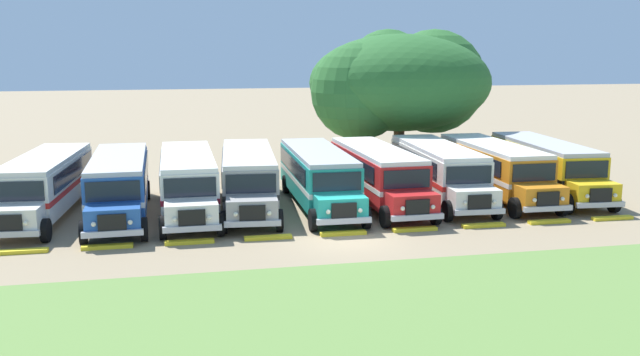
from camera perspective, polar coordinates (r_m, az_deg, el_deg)
ground_plane at (r=28.97m, az=2.24°, el=-5.08°), size 220.00×220.00×0.00m
foreground_grass_strip at (r=21.61m, az=7.59°, el=-10.77°), size 80.00×9.79×0.01m
parked_bus_slot_0 at (r=35.24m, az=-21.83°, el=-0.36°), size 3.46×10.96×2.82m
parked_bus_slot_1 at (r=34.07m, az=-16.31°, el=-0.38°), size 2.86×10.86×2.82m
parked_bus_slot_2 at (r=34.08m, az=-10.89°, el=-0.13°), size 2.71×10.84×2.82m
parked_bus_slot_3 at (r=34.53m, az=-5.95°, el=0.14°), size 3.41×10.95×2.82m
parked_bus_slot_4 at (r=34.74m, az=-0.13°, el=0.27°), size 2.81×10.86×2.82m
parked_bus_slot_5 at (r=35.46m, az=4.79°, el=0.44°), size 2.86×10.86×2.82m
parked_bus_slot_6 at (r=36.94m, az=9.77°, el=0.74°), size 3.10×10.89×2.82m
parked_bus_slot_7 at (r=38.19m, az=14.24°, el=0.89°), size 2.81×10.86×2.82m
parked_bus_slot_8 at (r=39.85m, az=18.21°, el=1.08°), size 3.33×10.94×2.82m
curb_wheelstop_0 at (r=29.40m, az=-23.53°, el=-5.60°), size 2.00×0.36×0.15m
curb_wheelstop_1 at (r=28.90m, az=-17.21°, el=-5.45°), size 2.00×0.36×0.15m
curb_wheelstop_2 at (r=28.76m, az=-10.75°, el=-5.23°), size 2.00×0.36×0.15m
curb_wheelstop_3 at (r=28.99m, az=-4.32°, el=-4.94°), size 2.00×0.36×0.15m
curb_wheelstop_4 at (r=29.57m, az=1.93°, el=-4.60°), size 2.00×0.36×0.15m
curb_wheelstop_5 at (r=30.48m, az=7.87°, el=-4.23°), size 2.00×0.36×0.15m
curb_wheelstop_6 at (r=31.70m, az=13.40°, el=-3.84°), size 2.00×0.36×0.15m
curb_wheelstop_7 at (r=33.20m, az=18.47°, el=-3.45°), size 2.00×0.36×0.15m
curb_wheelstop_8 at (r=34.93m, az=23.07°, el=-3.08°), size 2.00×0.36×0.15m
broad_shade_tree at (r=46.39m, az=6.66°, el=7.89°), size 12.43×11.01×9.18m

